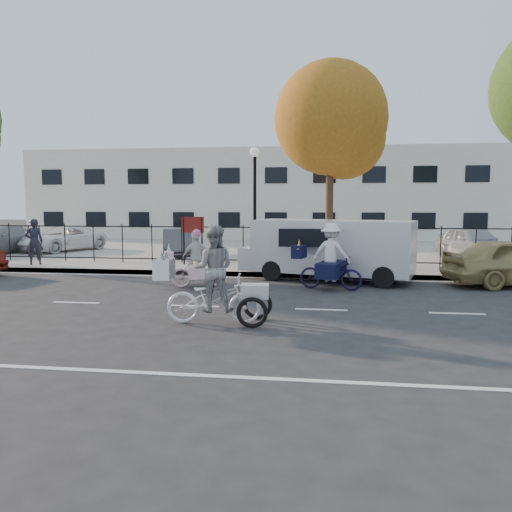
% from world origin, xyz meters
% --- Properties ---
extents(ground, '(120.00, 120.00, 0.00)m').
position_xyz_m(ground, '(0.00, 0.00, 0.00)').
color(ground, '#333334').
extents(road_markings, '(60.00, 9.52, 0.01)m').
position_xyz_m(road_markings, '(0.00, 0.00, 0.01)').
color(road_markings, silver).
rests_on(road_markings, ground).
extents(curb, '(60.00, 0.10, 0.15)m').
position_xyz_m(curb, '(0.00, 5.05, 0.07)').
color(curb, '#A8A399').
rests_on(curb, ground).
extents(sidewalk, '(60.00, 2.20, 0.15)m').
position_xyz_m(sidewalk, '(0.00, 6.10, 0.07)').
color(sidewalk, '#A8A399').
rests_on(sidewalk, ground).
extents(parking_lot, '(60.00, 15.60, 0.15)m').
position_xyz_m(parking_lot, '(0.00, 15.00, 0.07)').
color(parking_lot, '#A8A399').
rests_on(parking_lot, ground).
extents(iron_fence, '(58.00, 0.06, 1.50)m').
position_xyz_m(iron_fence, '(0.00, 7.20, 0.90)').
color(iron_fence, black).
rests_on(iron_fence, sidewalk).
extents(building, '(34.00, 10.00, 6.00)m').
position_xyz_m(building, '(0.00, 25.00, 3.00)').
color(building, silver).
rests_on(building, ground).
extents(lamppost, '(0.36, 0.36, 4.33)m').
position_xyz_m(lamppost, '(0.50, 6.80, 3.11)').
color(lamppost, black).
rests_on(lamppost, sidewalk).
extents(street_sign, '(0.85, 0.06, 1.80)m').
position_xyz_m(street_sign, '(-1.85, 6.80, 1.42)').
color(street_sign, black).
rests_on(street_sign, sidewalk).
extents(zebra_trike, '(2.35, 0.97, 2.01)m').
position_xyz_m(zebra_trike, '(0.84, -1.60, 0.77)').
color(zebra_trike, white).
rests_on(zebra_trike, ground).
extents(unicorn_bike, '(1.73, 1.24, 1.70)m').
position_xyz_m(unicorn_bike, '(-0.66, 2.65, 0.63)').
color(unicorn_bike, beige).
rests_on(unicorn_bike, ground).
extents(bull_bike, '(2.09, 1.47, 1.89)m').
position_xyz_m(bull_bike, '(3.21, 2.84, 0.75)').
color(bull_bike, black).
rests_on(bull_bike, ground).
extents(white_van, '(5.78, 3.10, 1.92)m').
position_xyz_m(white_van, '(3.22, 4.50, 1.06)').
color(white_van, silver).
rests_on(white_van, ground).
extents(pedestrian, '(0.75, 0.72, 1.73)m').
position_xyz_m(pedestrian, '(-7.75, 5.96, 1.02)').
color(pedestrian, black).
rests_on(pedestrian, sidewalk).
extents(lot_car_b, '(3.32, 4.67, 1.18)m').
position_xyz_m(lot_car_b, '(-9.51, 11.18, 0.74)').
color(lot_car_b, white).
rests_on(lot_car_b, parking_lot).
extents(lot_car_c, '(2.28, 3.75, 1.17)m').
position_xyz_m(lot_car_c, '(-3.42, 9.93, 0.73)').
color(lot_car_c, '#4C4E53').
rests_on(lot_car_c, parking_lot).
extents(lot_car_d, '(2.61, 4.29, 1.37)m').
position_xyz_m(lot_car_d, '(9.06, 9.95, 0.83)').
color(lot_car_d, '#AAACB2').
rests_on(lot_car_d, parking_lot).
extents(tree_mid, '(4.16, 4.16, 7.63)m').
position_xyz_m(tree_mid, '(3.35, 7.51, 5.34)').
color(tree_mid, '#442D1D').
rests_on(tree_mid, ground).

